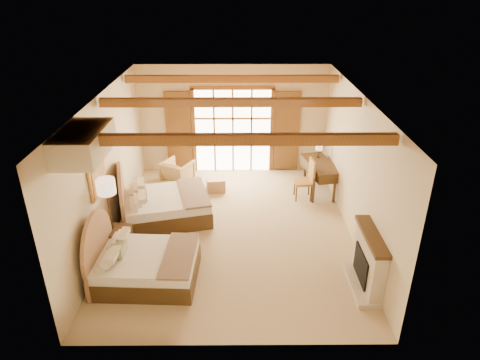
{
  "coord_description": "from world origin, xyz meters",
  "views": [
    {
      "loc": [
        0.14,
        -8.61,
        5.44
      ],
      "look_at": [
        0.19,
        0.2,
        1.21
      ],
      "focal_mm": 32.0,
      "sensor_mm": 36.0,
      "label": 1
    }
  ],
  "objects_px": {
    "bed_near": "(139,263)",
    "bed_far": "(159,204)",
    "armchair": "(178,172)",
    "desk": "(319,176)",
    "nightstand": "(117,242)"
  },
  "relations": [
    {
      "from": "bed_near",
      "to": "nightstand",
      "type": "xyz_separation_m",
      "value": [
        -0.64,
        0.82,
        -0.07
      ]
    },
    {
      "from": "bed_far",
      "to": "desk",
      "type": "xyz_separation_m",
      "value": [
        4.17,
        1.52,
        0.03
      ]
    },
    {
      "from": "bed_near",
      "to": "bed_far",
      "type": "bearing_deg",
      "value": 92.28
    },
    {
      "from": "nightstand",
      "to": "desk",
      "type": "bearing_deg",
      "value": 40.94
    },
    {
      "from": "bed_far",
      "to": "armchair",
      "type": "distance_m",
      "value": 1.96
    },
    {
      "from": "bed_near",
      "to": "desk",
      "type": "bearing_deg",
      "value": 45.26
    },
    {
      "from": "bed_near",
      "to": "nightstand",
      "type": "height_order",
      "value": "bed_near"
    },
    {
      "from": "bed_near",
      "to": "bed_far",
      "type": "xyz_separation_m",
      "value": [
        0.01,
        2.34,
        0.03
      ]
    },
    {
      "from": "bed_far",
      "to": "desk",
      "type": "bearing_deg",
      "value": 6.23
    },
    {
      "from": "bed_near",
      "to": "armchair",
      "type": "relative_size",
      "value": 2.56
    },
    {
      "from": "armchair",
      "to": "desk",
      "type": "relative_size",
      "value": 0.48
    },
    {
      "from": "bed_far",
      "to": "armchair",
      "type": "bearing_deg",
      "value": 70.36
    },
    {
      "from": "armchair",
      "to": "bed_far",
      "type": "bearing_deg",
      "value": 112.32
    },
    {
      "from": "bed_near",
      "to": "armchair",
      "type": "xyz_separation_m",
      "value": [
        0.21,
        4.29,
        -0.03
      ]
    },
    {
      "from": "desk",
      "to": "nightstand",
      "type": "bearing_deg",
      "value": -159.42
    }
  ]
}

